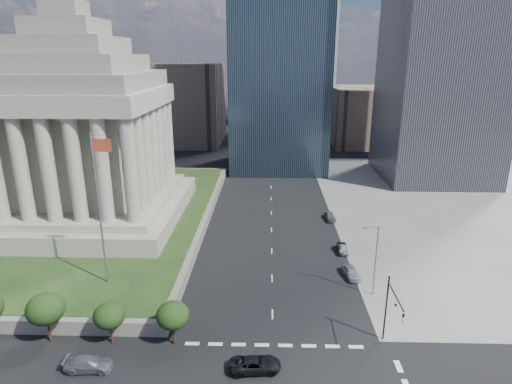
{
  "coord_description": "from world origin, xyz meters",
  "views": [
    {
      "loc": [
        -0.65,
        -26.04,
        30.69
      ],
      "look_at": [
        -2.1,
        21.56,
        15.46
      ],
      "focal_mm": 30.0,
      "sensor_mm": 36.0,
      "label": 1
    }
  ],
  "objects_px": {
    "traffic_signal_ne": "(391,308)",
    "parked_sedan_near": "(351,272)",
    "street_lamp_north": "(375,256)",
    "parked_sedan_far": "(330,216)",
    "war_memorial": "(77,112)",
    "parked_sedan_mid": "(342,248)",
    "suv_grey": "(89,364)",
    "flagpole": "(100,202)",
    "pickup_truck": "(256,364)"
  },
  "relations": [
    {
      "from": "parked_sedan_mid",
      "to": "parked_sedan_far",
      "type": "height_order",
      "value": "parked_sedan_far"
    },
    {
      "from": "flagpole",
      "to": "parked_sedan_mid",
      "type": "bearing_deg",
      "value": 22.8
    },
    {
      "from": "pickup_truck",
      "to": "parked_sedan_near",
      "type": "bearing_deg",
      "value": -40.06
    },
    {
      "from": "pickup_truck",
      "to": "parked_sedan_near",
      "type": "xyz_separation_m",
      "value": [
        13.24,
        19.77,
        0.04
      ]
    },
    {
      "from": "traffic_signal_ne",
      "to": "street_lamp_north",
      "type": "relative_size",
      "value": 0.8
    },
    {
      "from": "flagpole",
      "to": "parked_sedan_near",
      "type": "bearing_deg",
      "value": 9.84
    },
    {
      "from": "flagpole",
      "to": "parked_sedan_near",
      "type": "relative_size",
      "value": 4.45
    },
    {
      "from": "war_memorial",
      "to": "parked_sedan_mid",
      "type": "height_order",
      "value": "war_memorial"
    },
    {
      "from": "parked_sedan_near",
      "to": "parked_sedan_far",
      "type": "distance_m",
      "value": 22.67
    },
    {
      "from": "parked_sedan_mid",
      "to": "traffic_signal_ne",
      "type": "bearing_deg",
      "value": -86.9
    },
    {
      "from": "flagpole",
      "to": "parked_sedan_near",
      "type": "height_order",
      "value": "flagpole"
    },
    {
      "from": "street_lamp_north",
      "to": "flagpole",
      "type": "bearing_deg",
      "value": -178.37
    },
    {
      "from": "suv_grey",
      "to": "parked_sedan_far",
      "type": "height_order",
      "value": "parked_sedan_far"
    },
    {
      "from": "war_memorial",
      "to": "parked_sedan_near",
      "type": "distance_m",
      "value": 53.13
    },
    {
      "from": "parked_sedan_mid",
      "to": "war_memorial",
      "type": "bearing_deg",
      "value": 168.36
    },
    {
      "from": "suv_grey",
      "to": "war_memorial",
      "type": "bearing_deg",
      "value": 19.61
    },
    {
      "from": "flagpole",
      "to": "suv_grey",
      "type": "height_order",
      "value": "flagpole"
    },
    {
      "from": "street_lamp_north",
      "to": "parked_sedan_far",
      "type": "relative_size",
      "value": 2.32
    },
    {
      "from": "war_memorial",
      "to": "suv_grey",
      "type": "distance_m",
      "value": 46.22
    },
    {
      "from": "war_memorial",
      "to": "flagpole",
      "type": "bearing_deg",
      "value": -63.11
    },
    {
      "from": "street_lamp_north",
      "to": "pickup_truck",
      "type": "bearing_deg",
      "value": -135.23
    },
    {
      "from": "pickup_truck",
      "to": "parked_sedan_near",
      "type": "relative_size",
      "value": 1.16
    },
    {
      "from": "war_memorial",
      "to": "street_lamp_north",
      "type": "relative_size",
      "value": 3.9
    },
    {
      "from": "war_memorial",
      "to": "parked_sedan_near",
      "type": "height_order",
      "value": "war_memorial"
    },
    {
      "from": "war_memorial",
      "to": "suv_grey",
      "type": "xyz_separation_m",
      "value": [
        15.17,
        -38.45,
        -20.69
      ]
    },
    {
      "from": "parked_sedan_near",
      "to": "street_lamp_north",
      "type": "bearing_deg",
      "value": -77.04
    },
    {
      "from": "traffic_signal_ne",
      "to": "pickup_truck",
      "type": "xyz_separation_m",
      "value": [
        -14.29,
        -3.7,
        -4.53
      ]
    },
    {
      "from": "pickup_truck",
      "to": "parked_sedan_mid",
      "type": "distance_m",
      "value": 31.01
    },
    {
      "from": "traffic_signal_ne",
      "to": "war_memorial",
      "type": "bearing_deg",
      "value": 143.58
    },
    {
      "from": "traffic_signal_ne",
      "to": "parked_sedan_near",
      "type": "relative_size",
      "value": 1.78
    },
    {
      "from": "suv_grey",
      "to": "parked_sedan_mid",
      "type": "distance_m",
      "value": 41.59
    },
    {
      "from": "street_lamp_north",
      "to": "war_memorial",
      "type": "bearing_deg",
      "value": 154.08
    },
    {
      "from": "street_lamp_north",
      "to": "parked_sedan_near",
      "type": "relative_size",
      "value": 2.22
    },
    {
      "from": "traffic_signal_ne",
      "to": "parked_sedan_mid",
      "type": "xyz_separation_m",
      "value": [
        -1.0,
        24.32,
        -4.61
      ]
    },
    {
      "from": "flagpole",
      "to": "street_lamp_north",
      "type": "relative_size",
      "value": 2.0
    },
    {
      "from": "street_lamp_north",
      "to": "pickup_truck",
      "type": "relative_size",
      "value": 1.92
    },
    {
      "from": "flagpole",
      "to": "parked_sedan_mid",
      "type": "distance_m",
      "value": 38.25
    },
    {
      "from": "flagpole",
      "to": "traffic_signal_ne",
      "type": "xyz_separation_m",
      "value": [
        34.33,
        -10.3,
        -7.86
      ]
    },
    {
      "from": "parked_sedan_near",
      "to": "parked_sedan_far",
      "type": "relative_size",
      "value": 1.04
    },
    {
      "from": "traffic_signal_ne",
      "to": "parked_sedan_near",
      "type": "bearing_deg",
      "value": 93.76
    },
    {
      "from": "street_lamp_north",
      "to": "parked_sedan_mid",
      "type": "height_order",
      "value": "street_lamp_north"
    },
    {
      "from": "parked_sedan_mid",
      "to": "parked_sedan_far",
      "type": "distance_m",
      "value": 14.43
    },
    {
      "from": "war_memorial",
      "to": "parked_sedan_far",
      "type": "bearing_deg",
      "value": 5.57
    },
    {
      "from": "parked_sedan_mid",
      "to": "street_lamp_north",
      "type": "bearing_deg",
      "value": -81.26
    },
    {
      "from": "flagpole",
      "to": "parked_sedan_far",
      "type": "relative_size",
      "value": 4.63
    },
    {
      "from": "street_lamp_north",
      "to": "traffic_signal_ne",
      "type": "bearing_deg",
      "value": -94.19
    },
    {
      "from": "street_lamp_north",
      "to": "parked_sedan_near",
      "type": "xyz_separation_m",
      "value": [
        -1.89,
        4.77,
        -4.9
      ]
    },
    {
      "from": "parked_sedan_mid",
      "to": "parked_sedan_far",
      "type": "bearing_deg",
      "value": 90.75
    },
    {
      "from": "pickup_truck",
      "to": "parked_sedan_near",
      "type": "distance_m",
      "value": 23.79
    },
    {
      "from": "suv_grey",
      "to": "flagpole",
      "type": "bearing_deg",
      "value": 9.81
    }
  ]
}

